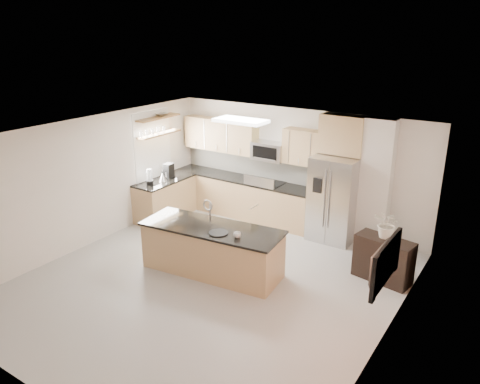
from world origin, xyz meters
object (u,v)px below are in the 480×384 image
Objects in this scene: platter at (218,233)px; flower_vase at (389,218)px; island at (212,249)px; credenza at (383,260)px; blender at (150,178)px; kettle at (163,177)px; cup at (237,235)px; television at (378,261)px; coffee_maker at (168,171)px; bowl at (161,114)px; range at (265,202)px; microwave at (269,151)px; refrigerator at (334,199)px.

platter is 2.92m from flower_vase.
credenza is at bearing 21.32° from island.
blender reaches higher than kettle.
kettle is at bearing 153.40° from cup.
blender is at bearing 74.08° from television.
coffee_maker is (-0.02, 0.65, -0.00)m from blender.
kettle is at bearing 70.54° from television.
flower_vase is (5.32, -0.26, -1.22)m from bowl.
flower_vase is at bearing 37.84° from cup.
island is at bearing -32.94° from bowl.
range is at bearing 169.52° from credenza.
coffee_maker reaches higher than kettle.
range is 3.07m from bowl.
range is 3.39× the size of platter.
platter reaches higher than credenza.
island is 0.54m from platter.
coffee_maker is at bearing -154.37° from microwave.
cup is 3.32m from blender.
television is at bearing -16.41° from island.
television is (2.84, -0.39, 0.46)m from platter.
refrigerator is at bearing 76.63° from cup.
platter is at bearing -33.79° from coffee_maker.
microwave is at bearing 103.15° from platter.
blender is (-2.07, -1.53, 0.61)m from range.
credenza is (1.42, -1.12, -0.49)m from refrigerator.
cup is 2.60m from flower_vase.
island is at bearing -81.09° from range.
cup is 3.62m from coffee_maker.
coffee_maker is (-0.07, 0.28, 0.06)m from kettle.
refrigerator is 3.85m from coffee_maker.
refrigerator is 2.37× the size of flower_vase.
refrigerator reaches higher than credenza.
coffee_maker is 0.31× the size of television.
kettle is (0.05, 0.36, -0.06)m from blender.
television reaches higher than range.
range is 1.15× the size of credenza.
microwave reaches higher than kettle.
blender reaches higher than coffee_maker.
credenza is at bearing -38.32° from refrigerator.
television is (3.51, -3.12, 0.88)m from range.
television reaches higher than island.
flower_vase is at bearing -21.83° from microwave.
bowl reaches higher than credenza.
microwave is 2.97m from island.
island is 7.97× the size of coffee_maker.
credenza is 2.92m from platter.
island reaches higher than kettle.
island is at bearing 79.94° from television.
microwave reaches higher than coffee_maker.
refrigerator is 5.04× the size of bowl.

